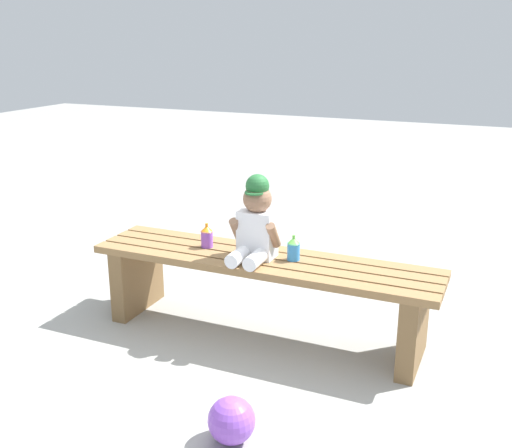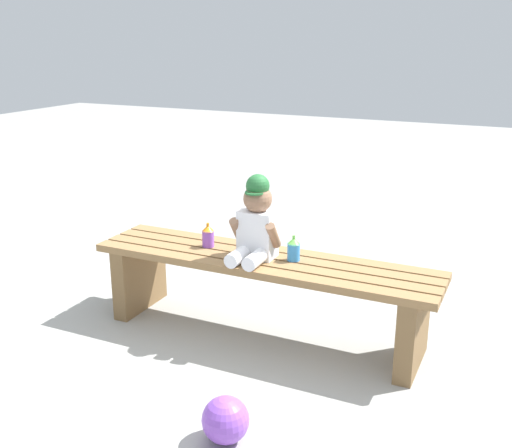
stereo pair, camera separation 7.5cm
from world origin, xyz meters
The scene contains 6 objects.
ground_plane centered at (0.00, 0.00, 0.00)m, with size 16.00×16.00×0.00m, color #999993.
park_bench centered at (0.00, 0.00, 0.28)m, with size 1.70×0.38×0.41m.
child_figure centered at (-0.03, -0.02, 0.58)m, with size 0.23×0.27×0.40m.
sippy_cup_left centered at (-0.32, 0.03, 0.46)m, with size 0.06×0.06×0.12m.
sippy_cup_right centered at (0.15, 0.03, 0.46)m, with size 0.06×0.06×0.12m.
toy_ball centered at (0.22, -0.82, 0.09)m, with size 0.18×0.18×0.18m, color #8C4CCC.
Camera 2 is at (1.14, -2.50, 1.43)m, focal length 42.92 mm.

